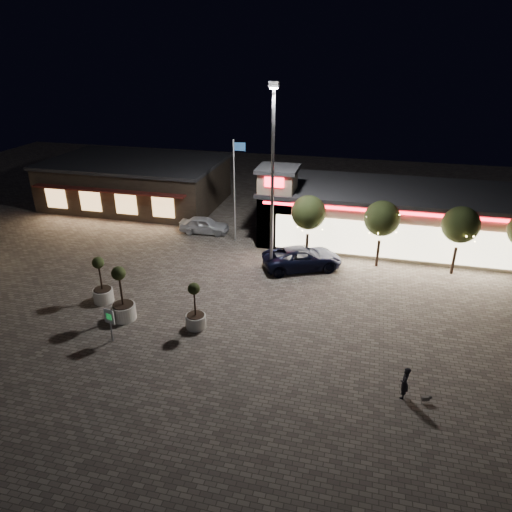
% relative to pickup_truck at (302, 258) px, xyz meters
% --- Properties ---
extents(ground, '(90.00, 90.00, 0.00)m').
position_rel_pickup_truck_xyz_m(ground, '(-3.92, -9.38, -0.77)').
color(ground, slate).
rests_on(ground, ground).
extents(retail_building, '(20.40, 8.40, 6.10)m').
position_rel_pickup_truck_xyz_m(retail_building, '(5.59, 6.43, 1.44)').
color(retail_building, gray).
rests_on(retail_building, ground).
extents(restaurant_building, '(16.40, 11.00, 4.30)m').
position_rel_pickup_truck_xyz_m(restaurant_building, '(-17.92, 10.59, 1.39)').
color(restaurant_building, '#382D23').
rests_on(restaurant_building, ground).
extents(floodlight_pole, '(0.60, 0.40, 12.38)m').
position_rel_pickup_truck_xyz_m(floodlight_pole, '(-1.92, -1.38, 6.25)').
color(floodlight_pole, gray).
rests_on(floodlight_pole, ground).
extents(flagpole, '(0.95, 0.10, 8.00)m').
position_rel_pickup_truck_xyz_m(flagpole, '(-5.82, 3.62, 3.98)').
color(flagpole, white).
rests_on(flagpole, ground).
extents(string_tree_a, '(2.42, 2.42, 4.79)m').
position_rel_pickup_truck_xyz_m(string_tree_a, '(0.08, 1.62, 2.79)').
color(string_tree_a, '#332319').
rests_on(string_tree_a, ground).
extents(string_tree_b, '(2.42, 2.42, 4.79)m').
position_rel_pickup_truck_xyz_m(string_tree_b, '(5.08, 1.62, 2.79)').
color(string_tree_b, '#332319').
rests_on(string_tree_b, ground).
extents(string_tree_c, '(2.42, 2.42, 4.79)m').
position_rel_pickup_truck_xyz_m(string_tree_c, '(10.08, 1.62, 2.79)').
color(string_tree_c, '#332319').
rests_on(string_tree_c, ground).
extents(pickup_truck, '(6.08, 4.62, 1.53)m').
position_rel_pickup_truck_xyz_m(pickup_truck, '(0.00, 0.00, 0.00)').
color(pickup_truck, black).
rests_on(pickup_truck, ground).
extents(white_sedan, '(4.18, 1.89, 1.39)m').
position_rel_pickup_truck_xyz_m(white_sedan, '(-8.89, 4.62, -0.07)').
color(white_sedan, silver).
rests_on(white_sedan, ground).
extents(pedestrian, '(0.46, 0.62, 1.57)m').
position_rel_pickup_truck_xyz_m(pedestrian, '(6.31, -11.78, 0.02)').
color(pedestrian, black).
rests_on(pedestrian, ground).
extents(dog, '(0.47, 0.26, 0.25)m').
position_rel_pickup_truck_xyz_m(dog, '(7.31, -11.90, -0.52)').
color(dog, '#59514C').
rests_on(dog, ground).
extents(planter_left, '(1.21, 1.21, 2.97)m').
position_rel_pickup_truck_xyz_m(planter_left, '(-11.06, -7.46, 0.15)').
color(planter_left, white).
rests_on(planter_left, ground).
extents(planter_mid, '(1.34, 1.34, 3.30)m').
position_rel_pickup_truck_xyz_m(planter_mid, '(-8.86, -8.93, 0.25)').
color(planter_mid, white).
rests_on(planter_mid, ground).
extents(planter_right, '(1.12, 1.12, 2.76)m').
position_rel_pickup_truck_xyz_m(planter_right, '(-4.58, -8.75, 0.08)').
color(planter_right, white).
rests_on(planter_right, ground).
extents(valet_sign, '(0.63, 0.20, 1.93)m').
position_rel_pickup_truck_xyz_m(valet_sign, '(-8.40, -11.05, 0.58)').
color(valet_sign, gray).
rests_on(valet_sign, ground).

